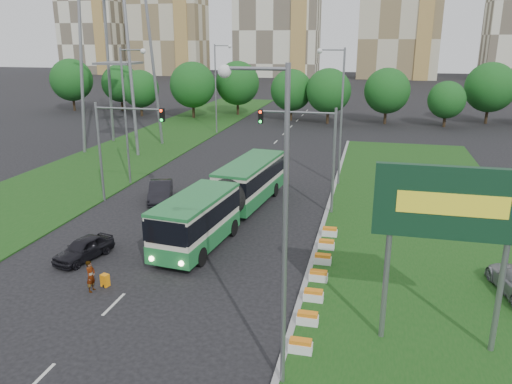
% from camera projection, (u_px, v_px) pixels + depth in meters
% --- Properties ---
extents(ground, '(360.00, 360.00, 0.00)m').
position_uv_depth(ground, '(209.00, 260.00, 29.85)').
color(ground, black).
rests_on(ground, ground).
extents(grass_median, '(14.00, 60.00, 0.15)m').
position_uv_depth(grass_median, '(425.00, 230.00, 34.41)').
color(grass_median, '#164313').
rests_on(grass_median, ground).
extents(median_kerb, '(0.30, 60.00, 0.18)m').
position_uv_depth(median_kerb, '(324.00, 222.00, 35.93)').
color(median_kerb, gray).
rests_on(median_kerb, ground).
extents(left_verge, '(12.00, 110.00, 0.10)m').
position_uv_depth(left_verge, '(129.00, 154.00, 57.04)').
color(left_verge, '#164313').
rests_on(left_verge, ground).
extents(lane_markings, '(0.20, 100.00, 0.01)m').
position_uv_depth(lane_markings, '(244.00, 173.00, 49.11)').
color(lane_markings, beige).
rests_on(lane_markings, ground).
extents(flower_planters, '(1.10, 13.70, 0.60)m').
position_uv_depth(flower_planters, '(318.00, 276.00, 26.94)').
color(flower_planters, white).
rests_on(flower_planters, grass_median).
extents(billboard, '(6.00, 0.37, 8.00)m').
position_uv_depth(billboard, '(450.00, 211.00, 19.76)').
color(billboard, gray).
rests_on(billboard, ground).
extents(traffic_mast_median, '(5.76, 0.32, 8.00)m').
position_uv_depth(traffic_mast_median, '(312.00, 144.00, 36.52)').
color(traffic_mast_median, gray).
rests_on(traffic_mast_median, ground).
extents(traffic_mast_left, '(5.76, 0.32, 8.00)m').
position_uv_depth(traffic_mast_left, '(117.00, 137.00, 38.92)').
color(traffic_mast_left, gray).
rests_on(traffic_mast_left, ground).
extents(street_lamps, '(36.00, 60.00, 12.00)m').
position_uv_depth(street_lamps, '(211.00, 130.00, 38.04)').
color(street_lamps, gray).
rests_on(street_lamps, ground).
extents(tree_line, '(120.00, 8.00, 9.00)m').
position_uv_depth(tree_line, '(382.00, 94.00, 77.47)').
color(tree_line, '#124313').
rests_on(tree_line, ground).
extents(apartment_tower_west, '(26.00, 15.00, 48.00)m').
position_uv_depth(apartment_tower_west, '(167.00, 5.00, 176.54)').
color(apartment_tower_west, beige).
rests_on(apartment_tower_west, ground).
extents(midrise_west, '(22.00, 14.00, 36.00)m').
position_uv_depth(midrise_west, '(92.00, 23.00, 184.90)').
color(midrise_west, silver).
rests_on(midrise_west, ground).
extents(articulated_bus, '(2.84, 18.20, 3.00)m').
position_uv_depth(articulated_bus, '(228.00, 197.00, 35.76)').
color(articulated_bus, beige).
rests_on(articulated_bus, ground).
extents(car_left_near, '(2.55, 4.24, 1.35)m').
position_uv_depth(car_left_near, '(84.00, 249.00, 29.86)').
color(car_left_near, black).
rests_on(car_left_near, ground).
extents(car_left_far, '(3.23, 5.17, 1.61)m').
position_uv_depth(car_left_far, '(161.00, 191.00, 40.63)').
color(car_left_far, black).
rests_on(car_left_far, ground).
extents(pedestrian, '(0.41, 0.63, 1.73)m').
position_uv_depth(pedestrian, '(91.00, 276.00, 25.99)').
color(pedestrian, gray).
rests_on(pedestrian, ground).
extents(shopping_trolley, '(0.40, 0.42, 0.68)m').
position_uv_depth(shopping_trolley, '(105.00, 280.00, 26.66)').
color(shopping_trolley, orange).
rests_on(shopping_trolley, ground).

